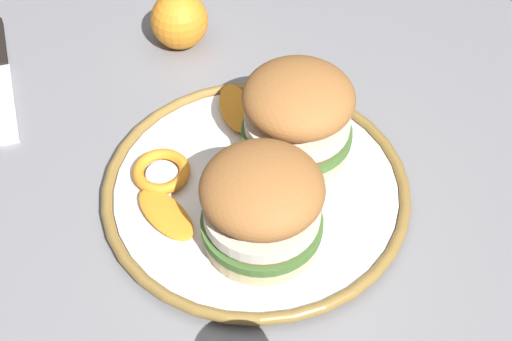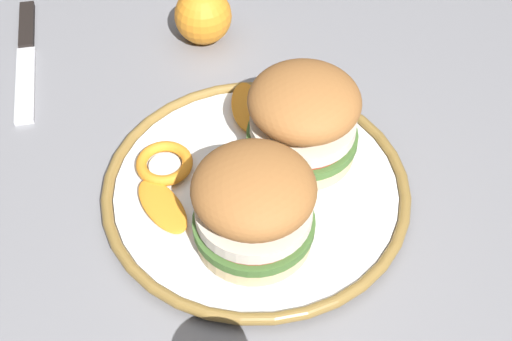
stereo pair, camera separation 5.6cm
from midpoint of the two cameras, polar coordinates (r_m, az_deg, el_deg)
name	(u,v)px [view 1 (the left image)]	position (r m, az deg, el deg)	size (l,w,h in m)	color
dining_table	(264,235)	(0.89, -1.17, -4.96)	(1.18, 0.89, 0.75)	gray
dinner_plate	(256,190)	(0.78, -2.06, -1.55)	(0.32, 0.32, 0.02)	white
sandwich_half_left	(298,115)	(0.77, 1.11, 4.14)	(0.16, 0.16, 0.10)	beige
sandwich_half_right	(262,205)	(0.70, -1.87, -2.70)	(0.16, 0.16, 0.10)	beige
orange_peel_curled	(162,171)	(0.79, -9.14, -0.16)	(0.08, 0.08, 0.01)	orange
orange_peel_strip_long	(164,212)	(0.76, -9.02, -3.21)	(0.08, 0.04, 0.01)	orange
orange_peel_strip_short	(236,108)	(0.85, -3.45, 4.66)	(0.09, 0.06, 0.01)	orange
whole_orange	(179,20)	(0.95, -7.50, 11.07)	(0.07, 0.07, 0.07)	orange
table_knife	(1,70)	(0.98, -20.20, 7.07)	(0.21, 0.09, 0.01)	silver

